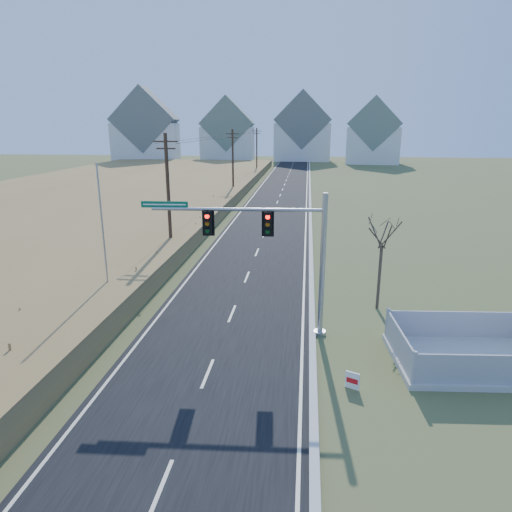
{
  "coord_description": "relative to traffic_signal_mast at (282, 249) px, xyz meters",
  "views": [
    {
      "loc": [
        3.69,
        -17.76,
        9.53
      ],
      "look_at": [
        1.33,
        3.41,
        3.4
      ],
      "focal_mm": 32.0,
      "sensor_mm": 36.0,
      "label": 1
    }
  ],
  "objects": [
    {
      "name": "ground",
      "position": [
        -2.66,
        -2.04,
        -4.17
      ],
      "size": [
        260.0,
        260.0,
        0.0
      ],
      "primitive_type": "plane",
      "color": "#4F5D2D",
      "rests_on": "ground"
    },
    {
      "name": "road",
      "position": [
        -2.66,
        47.96,
        -4.14
      ],
      "size": [
        8.0,
        180.0,
        0.06
      ],
      "primitive_type": "cube",
      "color": "black",
      "rests_on": "ground"
    },
    {
      "name": "curb",
      "position": [
        1.49,
        47.96,
        -4.08
      ],
      "size": [
        0.3,
        180.0,
        0.18
      ],
      "primitive_type": "cube",
      "color": "#B2AFA8",
      "rests_on": "ground"
    },
    {
      "name": "reed_marsh",
      "position": [
        -26.66,
        37.96,
        -3.52
      ],
      "size": [
        38.0,
        110.0,
        1.3
      ],
      "primitive_type": "cube",
      "color": "olive",
      "rests_on": "ground"
    },
    {
      "name": "utility_pole_near",
      "position": [
        -9.16,
        12.96,
        0.51
      ],
      "size": [
        1.8,
        0.26,
        9.0
      ],
      "color": "#422D1E",
      "rests_on": "ground"
    },
    {
      "name": "utility_pole_mid",
      "position": [
        -9.16,
        42.96,
        0.51
      ],
      "size": [
        1.8,
        0.26,
        9.0
      ],
      "color": "#422D1E",
      "rests_on": "ground"
    },
    {
      "name": "utility_pole_far",
      "position": [
        -9.16,
        72.96,
        0.51
      ],
      "size": [
        1.8,
        0.26,
        9.0
      ],
      "color": "#422D1E",
      "rests_on": "ground"
    },
    {
      "name": "condo_nw",
      "position": [
        -40.66,
        97.96,
        3.53
      ],
      "size": [
        17.69,
        13.38,
        19.05
      ],
      "rotation": [
        0.0,
        0.0,
        0.14
      ],
      "color": "silver",
      "rests_on": "ground"
    },
    {
      "name": "condo_nnw",
      "position": [
        -20.66,
        105.96,
        2.77
      ],
      "size": [
        14.93,
        11.17,
        17.03
      ],
      "rotation": [
        0.0,
        0.0,
        0.07
      ],
      "color": "silver",
      "rests_on": "ground"
    },
    {
      "name": "condo_n",
      "position": [
        -0.66,
        109.96,
        3.44
      ],
      "size": [
        15.27,
        10.2,
        18.54
      ],
      "color": "silver",
      "rests_on": "ground"
    },
    {
      "name": "condo_ne",
      "position": [
        17.34,
        101.96,
        2.67
      ],
      "size": [
        14.12,
        10.51,
        16.52
      ],
      "rotation": [
        0.0,
        0.0,
        -0.1
      ],
      "color": "silver",
      "rests_on": "ground"
    },
    {
      "name": "traffic_signal_mast",
      "position": [
        0.0,
        0.0,
        0.0
      ],
      "size": [
        8.43,
        0.78,
        6.71
      ],
      "rotation": [
        0.0,
        0.0,
        0.05
      ],
      "color": "#9EA0A5",
      "rests_on": "ground"
    },
    {
      "name": "fence_enclosure",
      "position": [
        8.05,
        -1.94,
        -3.88
      ],
      "size": [
        6.69,
        4.82,
        1.46
      ],
      "rotation": [
        0.0,
        0.0,
        0.08
      ],
      "color": "#B7B5AD",
      "rests_on": "ground"
    },
    {
      "name": "open_sign",
      "position": [
        2.94,
        -4.45,
        -3.81
      ],
      "size": [
        0.52,
        0.27,
        0.68
      ],
      "rotation": [
        0.0,
        0.0,
        -0.43
      ],
      "color": "white",
      "rests_on": "ground"
    },
    {
      "name": "flagpole",
      "position": [
        -9.66,
        2.73,
        -1.1
      ],
      "size": [
        0.35,
        0.35,
        7.69
      ],
      "color": "#B7B5AD",
      "rests_on": "ground"
    },
    {
      "name": "bare_tree",
      "position": [
        4.99,
        3.64,
        0.11
      ],
      "size": [
        2.0,
        2.0,
        5.31
      ],
      "color": "#4C3F33",
      "rests_on": "ground"
    }
  ]
}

